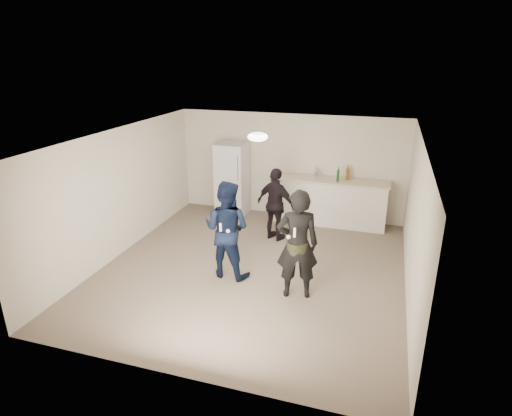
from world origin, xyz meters
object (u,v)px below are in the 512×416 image
(shaker, at_px, (316,175))
(spectator, at_px, (276,205))
(man, at_px, (227,229))
(fridge, at_px, (232,179))
(woman, at_px, (297,244))
(counter, at_px, (329,203))

(shaker, relative_size, spectator, 0.11)
(man, relative_size, spectator, 1.13)
(fridge, xyz_separation_m, man, (0.98, -2.94, -0.01))
(woman, height_order, spectator, woman)
(fridge, xyz_separation_m, shaker, (2.06, 0.02, 0.28))
(woman, bearing_deg, man, -29.02)
(shaker, relative_size, man, 0.10)
(fridge, bearing_deg, counter, 1.68)
(shaker, bearing_deg, counter, 8.72)
(man, distance_m, spectator, 1.83)
(spectator, bearing_deg, fridge, -19.12)
(woman, bearing_deg, counter, -106.22)
(fridge, relative_size, woman, 0.96)
(counter, bearing_deg, fridge, -178.32)
(shaker, height_order, spectator, spectator)
(woman, xyz_separation_m, spectator, (-0.91, 2.11, -0.14))
(man, height_order, spectator, man)
(counter, xyz_separation_m, shaker, (-0.32, -0.05, 0.65))
(fridge, xyz_separation_m, spectator, (1.41, -1.16, -0.11))
(shaker, bearing_deg, woman, -85.51)
(fridge, height_order, shaker, fridge)
(counter, xyz_separation_m, fridge, (-2.39, -0.07, 0.38))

